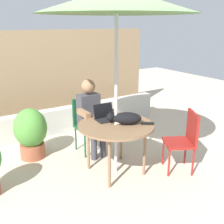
# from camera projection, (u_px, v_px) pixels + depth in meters

# --- Properties ---
(ground_plane) EXTENTS (14.00, 14.00, 0.00)m
(ground_plane) POSITION_uv_depth(u_px,v_px,m) (116.00, 171.00, 3.98)
(ground_plane) COLOR beige
(fence_back) EXTENTS (4.67, 0.08, 1.93)m
(fence_back) POSITION_uv_depth(u_px,v_px,m) (50.00, 78.00, 5.69)
(fence_back) COLOR #937756
(fence_back) RESTS_ON ground
(planter_wall_low) EXTENTS (4.20, 0.20, 0.50)m
(planter_wall_low) POSITION_uv_depth(u_px,v_px,m) (65.00, 120.00, 5.36)
(planter_wall_low) COLOR beige
(planter_wall_low) RESTS_ON ground
(patio_table) EXTENTS (1.05, 1.05, 0.74)m
(patio_table) POSITION_uv_depth(u_px,v_px,m) (116.00, 128.00, 3.76)
(patio_table) COLOR brown
(patio_table) RESTS_ON ground
(patio_umbrella) EXTENTS (1.98, 1.98, 2.47)m
(patio_umbrella) POSITION_uv_depth(u_px,v_px,m) (117.00, 1.00, 3.25)
(patio_umbrella) COLOR #B7B7BC
(patio_umbrella) RESTS_ON ground
(chair_occupied) EXTENTS (0.40, 0.40, 0.89)m
(chair_occupied) POSITION_uv_depth(u_px,v_px,m) (87.00, 120.00, 4.52)
(chair_occupied) COLOR #194C2D
(chair_occupied) RESTS_ON ground
(chair_empty) EXTENTS (0.54, 0.54, 0.89)m
(chair_empty) POSITION_uv_depth(u_px,v_px,m) (185.00, 137.00, 3.87)
(chair_empty) COLOR maroon
(chair_empty) RESTS_ON ground
(person_seated) EXTENTS (0.48, 0.48, 1.23)m
(person_seated) POSITION_uv_depth(u_px,v_px,m) (91.00, 113.00, 4.34)
(person_seated) COLOR #3F3F47
(person_seated) RESTS_ON ground
(laptop) EXTENTS (0.31, 0.27, 0.21)m
(laptop) POSITION_uv_depth(u_px,v_px,m) (105.00, 115.00, 3.93)
(laptop) COLOR black
(laptop) RESTS_ON patio_table
(cat) EXTENTS (0.56, 0.42, 0.17)m
(cat) POSITION_uv_depth(u_px,v_px,m) (125.00, 119.00, 3.72)
(cat) COLOR black
(cat) RESTS_ON patio_table
(potted_plant_by_chair) EXTENTS (0.51, 0.51, 0.82)m
(potted_plant_by_chair) POSITION_uv_depth(u_px,v_px,m) (31.00, 132.00, 4.27)
(potted_plant_by_chair) COLOR #9E5138
(potted_plant_by_chair) RESTS_ON ground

